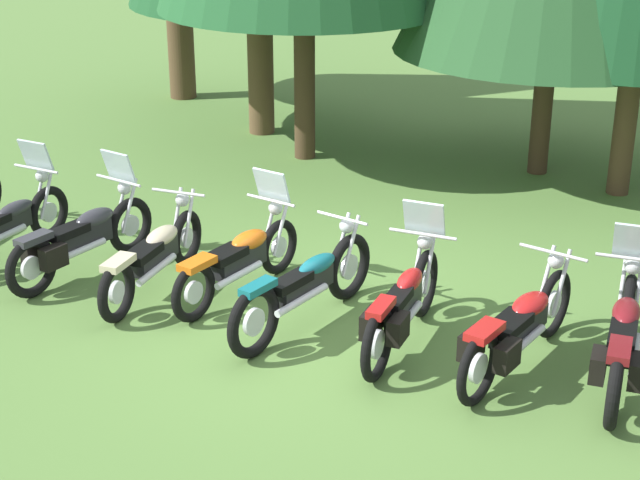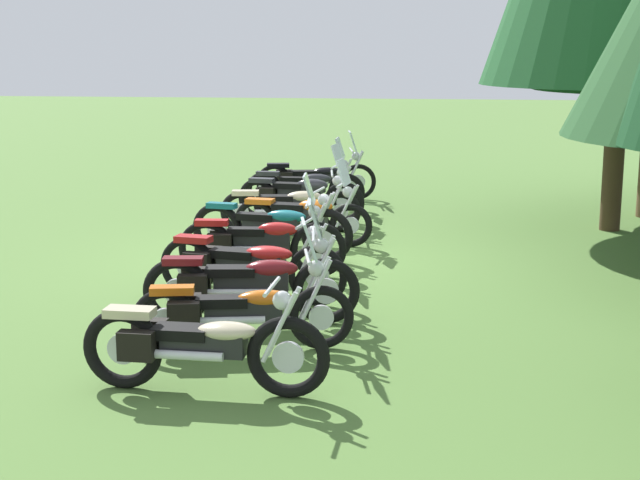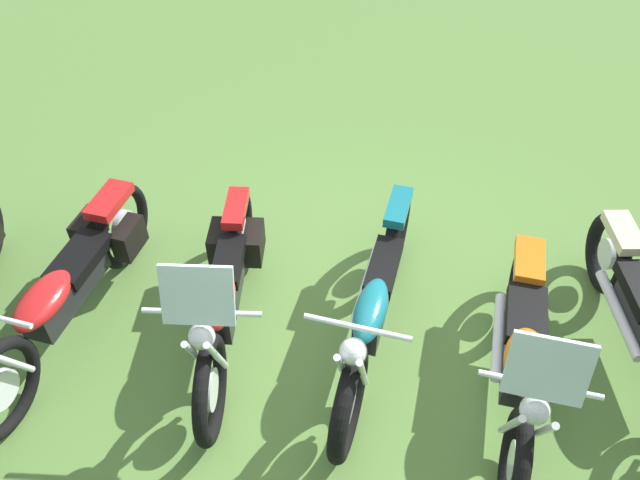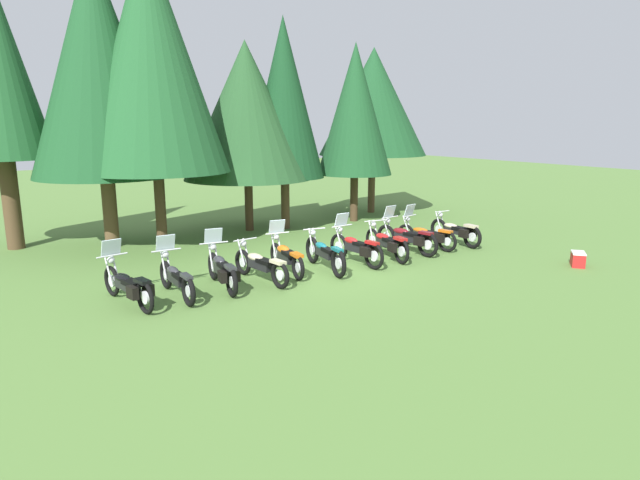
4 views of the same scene
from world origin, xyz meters
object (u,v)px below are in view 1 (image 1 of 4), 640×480
object	(u,v)px
motorcycle_6	(402,304)
motorcycle_1	(7,224)
motorcycle_3	(154,255)
motorcycle_2	(81,237)
motorcycle_7	(517,327)
motorcycle_8	(623,338)
motorcycle_4	(240,257)
motorcycle_5	(305,286)

from	to	relation	value
motorcycle_6	motorcycle_1	bearing A→B (deg)	86.93
motorcycle_1	motorcycle_3	size ratio (longest dim) A/B	0.97
motorcycle_2	motorcycle_3	size ratio (longest dim) A/B	0.99
motorcycle_7	motorcycle_8	size ratio (longest dim) A/B	0.99
motorcycle_2	motorcycle_7	xyz separation A→B (m)	(5.29, 0.14, -0.01)
motorcycle_4	motorcycle_6	distance (m)	2.14
motorcycle_3	motorcycle_6	size ratio (longest dim) A/B	1.03
motorcycle_4	motorcycle_3	bearing A→B (deg)	117.54
motorcycle_1	motorcycle_4	xyz separation A→B (m)	(3.13, 0.39, 0.02)
motorcycle_5	motorcycle_6	xyz separation A→B (m)	(1.10, 0.03, 0.02)
motorcycle_1	motorcycle_7	bearing A→B (deg)	-88.21
motorcycle_2	motorcycle_6	xyz separation A→B (m)	(4.10, 0.07, 0.01)
motorcycle_1	motorcycle_2	xyz separation A→B (m)	(1.15, 0.02, 0.03)
motorcycle_3	motorcycle_7	size ratio (longest dim) A/B	0.97
motorcycle_1	motorcycle_2	distance (m)	1.15
motorcycle_1	motorcycle_5	size ratio (longest dim) A/B	0.93
motorcycle_6	motorcycle_7	bearing A→B (deg)	-90.99
motorcycle_7	motorcycle_3	bearing A→B (deg)	100.63
motorcycle_6	motorcycle_5	bearing A→B (deg)	87.52
motorcycle_5	motorcycle_4	bearing A→B (deg)	80.90
motorcycle_4	motorcycle_7	distance (m)	3.32
motorcycle_5	motorcycle_8	world-z (taller)	motorcycle_8
motorcycle_7	motorcycle_8	distance (m)	0.99
motorcycle_1	motorcycle_4	distance (m)	3.16
motorcycle_1	motorcycle_6	bearing A→B (deg)	-88.60
motorcycle_2	motorcycle_1	bearing A→B (deg)	98.52
motorcycle_3	motorcycle_2	bearing A→B (deg)	84.24
motorcycle_4	motorcycle_1	bearing A→B (deg)	104.56
motorcycle_4	motorcycle_5	bearing A→B (deg)	-100.65
motorcycle_6	motorcycle_7	distance (m)	1.19
motorcycle_4	motorcycle_6	bearing A→B (deg)	-90.64
motorcycle_3	motorcycle_6	bearing A→B (deg)	-96.20
motorcycle_8	motorcycle_2	bearing A→B (deg)	85.70
motorcycle_1	motorcycle_2	bearing A→B (deg)	-88.46
motorcycle_3	motorcycle_8	size ratio (longest dim) A/B	0.97
motorcycle_6	motorcycle_8	bearing A→B (deg)	-86.79
motorcycle_2	motorcycle_8	size ratio (longest dim) A/B	0.95
motorcycle_7	motorcycle_5	bearing A→B (deg)	101.52
motorcycle_2	motorcycle_3	bearing A→B (deg)	-81.32
motorcycle_4	motorcycle_7	world-z (taller)	motorcycle_4
motorcycle_3	motorcycle_8	bearing A→B (deg)	-93.52
motorcycle_2	motorcycle_7	bearing A→B (deg)	-81.17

